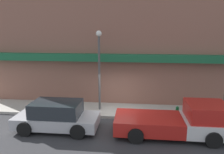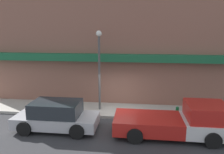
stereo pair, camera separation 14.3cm
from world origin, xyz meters
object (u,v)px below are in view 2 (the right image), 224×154
(parked_car, at_px, (57,116))
(fire_hydrant, at_px, (177,111))
(pickup_truck, at_px, (179,121))
(street_lamp, at_px, (99,61))

(parked_car, xyz_separation_m, fire_hydrant, (6.64, 2.17, -0.27))
(pickup_truck, xyz_separation_m, fire_hydrant, (0.29, 2.17, -0.29))
(street_lamp, bearing_deg, pickup_truck, -32.10)
(parked_car, bearing_deg, pickup_truck, -0.31)
(parked_car, distance_m, street_lamp, 4.26)
(parked_car, height_order, street_lamp, street_lamp)
(pickup_truck, relative_size, parked_car, 1.28)
(parked_car, height_order, fire_hydrant, parked_car)
(fire_hydrant, relative_size, street_lamp, 0.12)
(street_lamp, bearing_deg, fire_hydrant, -7.88)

